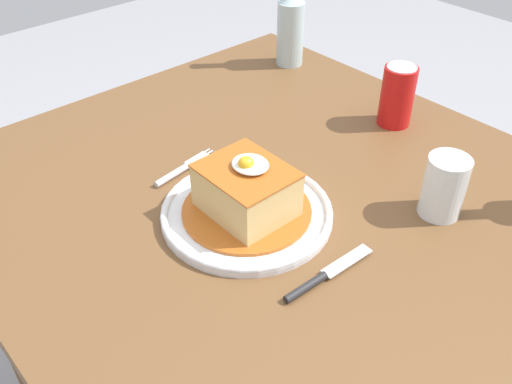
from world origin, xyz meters
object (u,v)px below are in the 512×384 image
object	(u,v)px
main_plate	(247,212)
knife	(318,279)
soda_can	(397,96)
beer_bottle_clear	(291,24)
drinking_glass	(443,190)
fork	(181,170)

from	to	relation	value
main_plate	knife	bearing A→B (deg)	-6.39
soda_can	beer_bottle_clear	size ratio (longest dim) A/B	0.47
knife	beer_bottle_clear	xyz separation A→B (m)	(-0.55, 0.48, 0.09)
main_plate	drinking_glass	bearing A→B (deg)	50.37
fork	beer_bottle_clear	size ratio (longest dim) A/B	0.53
soda_can	drinking_glass	world-z (taller)	soda_can
beer_bottle_clear	drinking_glass	world-z (taller)	beer_bottle_clear
knife	drinking_glass	bearing A→B (deg)	84.97
main_plate	knife	distance (m)	0.18
soda_can	main_plate	bearing A→B (deg)	-86.37
knife	drinking_glass	size ratio (longest dim) A/B	1.58
soda_can	beer_bottle_clear	distance (m)	0.35
fork	drinking_glass	distance (m)	0.45
fork	main_plate	bearing A→B (deg)	2.97
main_plate	drinking_glass	size ratio (longest dim) A/B	2.65
beer_bottle_clear	drinking_glass	xyz separation A→B (m)	(0.57, -0.22, -0.05)
fork	drinking_glass	size ratio (longest dim) A/B	1.35
main_plate	beer_bottle_clear	size ratio (longest dim) A/B	1.05
fork	soda_can	size ratio (longest dim) A/B	1.14
main_plate	knife	world-z (taller)	main_plate
knife	drinking_glass	xyz separation A→B (m)	(0.02, 0.26, 0.04)
soda_can	beer_bottle_clear	xyz separation A→B (m)	(-0.34, 0.04, 0.04)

